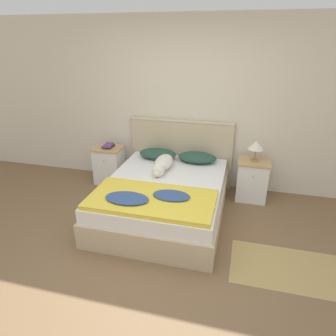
{
  "coord_description": "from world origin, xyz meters",
  "views": [
    {
      "loc": [
        0.85,
        -2.36,
        2.22
      ],
      "look_at": [
        -0.08,
        1.25,
        0.6
      ],
      "focal_mm": 32.0,
      "sensor_mm": 36.0,
      "label": 1
    }
  ],
  "objects_px": {
    "bed": "(164,198)",
    "nightstand_left": "(109,165)",
    "table_lamp": "(256,146)",
    "book_stack": "(108,146)",
    "nightstand_right": "(252,180)",
    "pillow_right": "(197,157)",
    "pillow_left": "(158,154)",
    "dog": "(163,164)"
  },
  "relations": [
    {
      "from": "table_lamp",
      "to": "book_stack",
      "type": "bearing_deg",
      "value": -179.97
    },
    {
      "from": "bed",
      "to": "pillow_left",
      "type": "bearing_deg",
      "value": 112.14
    },
    {
      "from": "book_stack",
      "to": "dog",
      "type": "bearing_deg",
      "value": -21.91
    },
    {
      "from": "nightstand_left",
      "to": "nightstand_right",
      "type": "bearing_deg",
      "value": 0.0
    },
    {
      "from": "bed",
      "to": "dog",
      "type": "relative_size",
      "value": 2.72
    },
    {
      "from": "nightstand_right",
      "to": "table_lamp",
      "type": "relative_size",
      "value": 2.02
    },
    {
      "from": "bed",
      "to": "nightstand_right",
      "type": "bearing_deg",
      "value": 32.93
    },
    {
      "from": "nightstand_right",
      "to": "nightstand_left",
      "type": "bearing_deg",
      "value": 180.0
    },
    {
      "from": "bed",
      "to": "pillow_right",
      "type": "bearing_deg",
      "value": 67.86
    },
    {
      "from": "nightstand_left",
      "to": "nightstand_right",
      "type": "distance_m",
      "value": 2.27
    },
    {
      "from": "pillow_left",
      "to": "book_stack",
      "type": "xyz_separation_m",
      "value": [
        -0.82,
        -0.01,
        0.06
      ]
    },
    {
      "from": "pillow_left",
      "to": "book_stack",
      "type": "distance_m",
      "value": 0.83
    },
    {
      "from": "dog",
      "to": "nightstand_right",
      "type": "bearing_deg",
      "value": 17.77
    },
    {
      "from": "pillow_left",
      "to": "dog",
      "type": "bearing_deg",
      "value": -65.2
    },
    {
      "from": "bed",
      "to": "book_stack",
      "type": "height_order",
      "value": "book_stack"
    },
    {
      "from": "pillow_right",
      "to": "nightstand_left",
      "type": "bearing_deg",
      "value": -179.09
    },
    {
      "from": "pillow_right",
      "to": "dog",
      "type": "height_order",
      "value": "dog"
    },
    {
      "from": "bed",
      "to": "nightstand_right",
      "type": "distance_m",
      "value": 1.36
    },
    {
      "from": "nightstand_left",
      "to": "pillow_right",
      "type": "bearing_deg",
      "value": 0.91
    },
    {
      "from": "nightstand_left",
      "to": "pillow_left",
      "type": "distance_m",
      "value": 0.87
    },
    {
      "from": "nightstand_right",
      "to": "pillow_left",
      "type": "relative_size",
      "value": 1.05
    },
    {
      "from": "nightstand_right",
      "to": "dog",
      "type": "xyz_separation_m",
      "value": [
        -1.25,
        -0.4,
        0.28
      ]
    },
    {
      "from": "pillow_right",
      "to": "book_stack",
      "type": "height_order",
      "value": "book_stack"
    },
    {
      "from": "pillow_right",
      "to": "dog",
      "type": "xyz_separation_m",
      "value": [
        -0.42,
        -0.42,
        0.02
      ]
    },
    {
      "from": "pillow_right",
      "to": "dog",
      "type": "distance_m",
      "value": 0.6
    },
    {
      "from": "nightstand_left",
      "to": "table_lamp",
      "type": "distance_m",
      "value": 2.33
    },
    {
      "from": "nightstand_right",
      "to": "book_stack",
      "type": "bearing_deg",
      "value": 179.77
    },
    {
      "from": "nightstand_right",
      "to": "table_lamp",
      "type": "height_order",
      "value": "table_lamp"
    },
    {
      "from": "nightstand_left",
      "to": "pillow_right",
      "type": "height_order",
      "value": "pillow_right"
    },
    {
      "from": "dog",
      "to": "table_lamp",
      "type": "bearing_deg",
      "value": 18.21
    },
    {
      "from": "nightstand_right",
      "to": "book_stack",
      "type": "distance_m",
      "value": 2.29
    },
    {
      "from": "pillow_left",
      "to": "pillow_right",
      "type": "xyz_separation_m",
      "value": [
        0.62,
        0.0,
        0.0
      ]
    },
    {
      "from": "nightstand_left",
      "to": "book_stack",
      "type": "distance_m",
      "value": 0.33
    },
    {
      "from": "nightstand_left",
      "to": "table_lamp",
      "type": "bearing_deg",
      "value": 0.27
    },
    {
      "from": "pillow_left",
      "to": "book_stack",
      "type": "relative_size",
      "value": 2.6
    },
    {
      "from": "bed",
      "to": "book_stack",
      "type": "distance_m",
      "value": 1.41
    },
    {
      "from": "bed",
      "to": "pillow_right",
      "type": "height_order",
      "value": "pillow_right"
    },
    {
      "from": "pillow_right",
      "to": "table_lamp",
      "type": "bearing_deg",
      "value": -0.86
    },
    {
      "from": "dog",
      "to": "book_stack",
      "type": "relative_size",
      "value": 3.26
    },
    {
      "from": "bed",
      "to": "nightstand_left",
      "type": "relative_size",
      "value": 3.25
    },
    {
      "from": "pillow_left",
      "to": "nightstand_left",
      "type": "bearing_deg",
      "value": -178.4
    },
    {
      "from": "pillow_left",
      "to": "pillow_right",
      "type": "distance_m",
      "value": 0.62
    }
  ]
}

